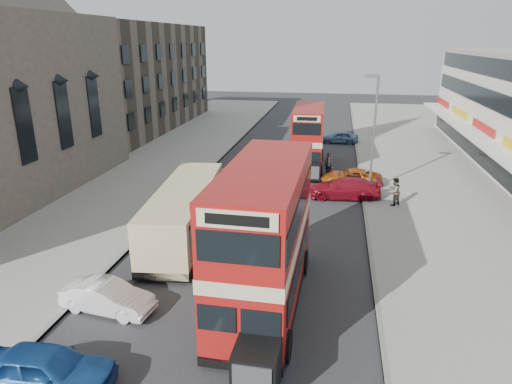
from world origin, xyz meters
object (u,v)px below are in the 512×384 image
Objects in this scene: bus_second at (308,137)px; car_left_near at (45,369)px; street_lamp at (373,125)px; cyclist at (328,169)px; pedestrian_near at (394,191)px; car_right_a at (344,188)px; coach at (185,211)px; car_left_front at (108,297)px; car_right_b at (351,177)px; car_right_c at (340,137)px; bus_main at (264,237)px.

car_left_near is at bearing 75.88° from bus_second.
bus_second is at bearing 129.08° from street_lamp.
car_left_near is 25.75m from cyclist.
pedestrian_near is (6.17, -8.85, -1.50)m from bus_second.
cyclist is (1.84, -2.85, -1.92)m from bus_second.
car_right_a is (3.05, -7.63, -1.87)m from bus_second.
car_right_a is 2.64× the size of pedestrian_near.
street_lamp is 4.77m from car_right_a.
coach is 13.55m from pedestrian_near.
car_right_b is (9.80, 18.41, -0.00)m from car_left_front.
car_right_b is (9.60, 22.71, -0.11)m from car_left_near.
coach is (-10.20, -9.97, -3.20)m from street_lamp.
car_right_c is (-0.86, 14.46, 0.02)m from car_right_b.
car_right_b is (9.00, 11.16, -0.97)m from coach.
bus_main is at bearing 87.73° from bus_second.
car_left_front is (-0.20, 4.31, -0.11)m from car_left_near.
car_right_b is at bearing 125.72° from bus_second.
bus_second is 16.75m from coach.
cyclist is at bearing -95.25° from bus_main.
car_left_near is at bearing 46.53° from bus_main.
car_left_near is 1.14× the size of car_right_c.
bus_second is at bearing -160.75° from car_right_a.
street_lamp is 4.99m from pedestrian_near.
pedestrian_near is at bearing 123.22° from bus_second.
bus_second is at bearing -15.39° from car_right_c.
street_lamp is 16.49m from bus_main.
street_lamp is 4.50m from car_right_b.
car_right_c is (8.95, 32.87, 0.02)m from car_left_front.
cyclist is at bearing -14.08° from car_left_front.
bus_main is 5.25× the size of cyclist.
bus_main is at bearing -67.35° from car_left_front.
car_left_near is 2.31× the size of pedestrian_near.
cyclist is (8.09, 20.20, 0.03)m from car_left_front.
coach is at bearing -123.20° from cyclist.
pedestrian_near is (3.47, -18.66, 0.43)m from car_right_c.
bus_main is at bearing -53.07° from coach.
car_left_near is at bearing -169.60° from car_left_front.
coach is at bearing -36.59° from car_right_b.
bus_main reaches higher than cyclist.
car_right_a is (9.30, 15.43, 0.09)m from car_left_front.
car_left_front is at bearing 16.00° from bus_main.
pedestrian_near is at bearing 34.22° from car_right_b.
cyclist is (-1.20, 4.77, -0.06)m from car_right_a.
cyclist is at bearing 54.79° from coach.
car_right_a is at bearing 110.12° from bus_second.
car_right_a is at bearing -79.66° from cyclist.
coach is 26.90m from car_right_c.
pedestrian_near reaches higher than car_right_b.
cyclist reaches higher than car_left_near.
car_left_near is (-10.80, -21.52, -4.06)m from street_lamp.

